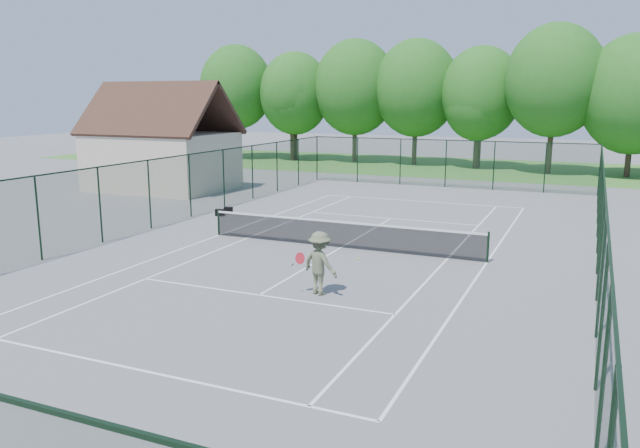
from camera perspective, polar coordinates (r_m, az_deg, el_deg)
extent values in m
plane|color=slate|center=(23.93, 1.93, -2.18)|extent=(140.00, 140.00, 0.00)
cube|color=#458230|center=(52.62, 14.19, 4.99)|extent=(80.00, 16.00, 0.01)
cube|color=white|center=(35.03, 9.17, 2.07)|extent=(10.97, 0.08, 0.01)
cube|color=white|center=(14.15, -16.70, -12.55)|extent=(10.97, 0.08, 0.01)
cube|color=white|center=(29.83, 6.49, 0.51)|extent=(8.23, 0.08, 0.01)
cube|color=white|center=(18.36, -5.56, -6.49)|extent=(8.23, 0.08, 0.01)
cube|color=white|center=(22.55, 15.00, -3.42)|extent=(0.08, 23.77, 0.01)
cube|color=white|center=(26.40, -9.20, -1.01)|extent=(0.08, 23.77, 0.01)
cube|color=white|center=(22.78, 11.60, -3.11)|extent=(0.08, 23.77, 0.01)
cube|color=white|center=(25.70, -6.63, -1.28)|extent=(0.08, 23.77, 0.01)
cube|color=white|center=(23.93, 1.93, -2.17)|extent=(0.08, 12.80, 0.01)
cylinder|color=black|center=(26.30, -9.26, 0.15)|extent=(0.08, 0.08, 1.10)
cylinder|color=black|center=(22.41, 15.11, -2.07)|extent=(0.08, 0.08, 1.10)
cube|color=black|center=(23.82, 1.93, -1.01)|extent=(11.00, 0.02, 0.96)
cube|color=white|center=(23.71, 1.94, 0.17)|extent=(11.00, 0.05, 0.07)
cube|color=#1A3C22|center=(40.74, 11.42, 5.42)|extent=(18.00, 0.02, 3.00)
cube|color=#1A3C22|center=(22.00, 24.27, -0.42)|extent=(0.02, 36.00, 3.00)
cube|color=#1A3C22|center=(28.17, -15.33, 2.61)|extent=(0.02, 36.00, 3.00)
cube|color=black|center=(40.61, 11.51, 7.53)|extent=(18.00, 0.05, 0.05)
cube|color=black|center=(21.77, 24.60, 3.45)|extent=(0.05, 36.00, 0.05)
cube|color=black|center=(27.99, -15.49, 5.64)|extent=(0.05, 36.00, 0.05)
cube|color=beige|center=(40.24, -14.21, 5.58)|extent=(8.00, 6.00, 3.50)
cube|color=#452B1F|center=(41.25, -13.15, 10.30)|extent=(8.60, 3.27, 3.27)
cube|color=#452B1F|center=(38.88, -15.82, 10.11)|extent=(8.60, 3.27, 3.27)
cylinder|color=#412F23|center=(57.49, -2.27, 7.95)|extent=(0.40, 0.40, 4.20)
ellipsoid|color=#2B7021|center=(57.38, -2.30, 11.84)|extent=(6.40, 6.40, 7.40)
cylinder|color=#412F23|center=(52.44, 14.30, 7.26)|extent=(0.40, 0.40, 4.20)
ellipsoid|color=#2B7021|center=(52.32, 14.52, 11.52)|extent=(6.40, 6.40, 7.40)
cube|color=black|center=(30.67, -9.15, 1.04)|extent=(0.47, 0.35, 0.33)
cube|color=black|center=(31.26, -8.38, 1.25)|extent=(0.46, 0.35, 0.32)
imported|color=#5F6548|center=(18.12, 0.00, -3.60)|extent=(1.38, 1.07, 1.87)
sphere|color=#B6CE35|center=(18.07, 3.49, -3.19)|extent=(0.07, 0.07, 0.07)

